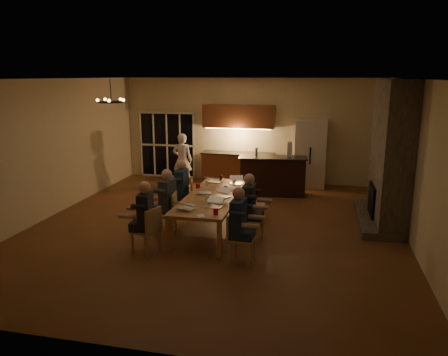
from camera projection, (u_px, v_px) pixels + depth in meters
floor at (215, 227)px, 9.63m from camera, size 9.00×9.00×0.00m
back_wall at (250, 130)px, 13.56m from camera, size 8.00×0.04×3.20m
left_wall at (47, 149)px, 10.12m from camera, size 0.04×9.00×3.20m
right_wall at (417, 164)px, 8.41m from camera, size 0.04×9.00×3.20m
ceiling at (215, 78)px, 8.89m from camera, size 8.00×9.00×0.04m
french_doors at (167, 145)px, 14.21m from camera, size 1.86×0.08×2.10m
fireplace at (391, 153)px, 9.61m from camera, size 0.58×2.50×3.20m
kitchenette at (238, 144)px, 13.41m from camera, size 2.24×0.68×2.40m
refrigerator at (310, 154)px, 12.94m from camera, size 0.90×0.68×2.00m
dining_table at (213, 212)px, 9.49m from camera, size 1.10×3.13×0.75m
bar_island at (273, 176)px, 12.14m from camera, size 1.93×0.88×1.08m
chair_left_near at (145, 230)px, 8.18m from camera, size 0.55×0.55×0.89m
chair_left_mid at (165, 214)px, 9.13m from camera, size 0.50×0.50×0.89m
chair_left_far at (183, 199)px, 10.21m from camera, size 0.54×0.54×0.89m
chair_right_near at (242, 238)px, 7.75m from camera, size 0.50×0.50×0.89m
chair_right_mid at (251, 219)px, 8.80m from camera, size 0.51×0.51×0.89m
chair_right_far at (255, 204)px, 9.85m from camera, size 0.46×0.46×0.89m
person_left_near at (146, 217)px, 8.13m from camera, size 0.67×0.67×1.38m
person_right_near at (238, 225)px, 7.73m from camera, size 0.64×0.64×1.38m
person_left_mid at (168, 201)px, 9.17m from camera, size 0.67×0.67×1.38m
person_right_mid at (249, 207)px, 8.75m from camera, size 0.61×0.61×1.38m
person_left_far at (182, 189)px, 10.15m from camera, size 0.60×0.60×1.38m
standing_person at (182, 160)px, 13.02m from camera, size 0.61×0.42×1.61m
chandelier at (111, 102)px, 8.75m from camera, size 0.56×0.56×0.03m
laptop_a at (186, 203)px, 8.41m from camera, size 0.39×0.36×0.23m
laptop_b at (214, 202)px, 8.53m from camera, size 0.35×0.32×0.23m
laptop_c at (204, 188)px, 9.53m from camera, size 0.34×0.30×0.23m
laptop_d at (222, 192)px, 9.25m from camera, size 0.41×0.39×0.23m
laptop_e at (214, 178)px, 10.54m from camera, size 0.39×0.36×0.23m
laptop_f at (236, 179)px, 10.36m from camera, size 0.37×0.34×0.23m
mug_front at (207, 198)px, 9.01m from camera, size 0.09×0.09×0.10m
mug_mid at (225, 187)px, 9.85m from camera, size 0.08×0.08×0.10m
mug_back at (207, 183)px, 10.30m from camera, size 0.08×0.08×0.10m
redcup_near at (216, 212)px, 8.08m from camera, size 0.09×0.09×0.12m
redcup_mid at (198, 186)px, 9.93m from camera, size 0.10×0.10×0.12m
redcup_far at (234, 178)px, 10.72m from camera, size 0.09×0.09×0.12m
can_silver at (209, 201)px, 8.78m from camera, size 0.07×0.07×0.12m
can_cola at (221, 177)px, 10.77m from camera, size 0.06×0.06×0.12m
plate_near at (221, 203)px, 8.83m from camera, size 0.27×0.27×0.02m
plate_left at (189, 205)px, 8.63m from camera, size 0.24×0.24×0.02m
plate_far at (237, 188)px, 10.01m from camera, size 0.26×0.26×0.02m
notepad at (201, 216)px, 8.00m from camera, size 0.21×0.23×0.01m
bar_bottle at (256, 152)px, 12.07m from camera, size 0.07×0.07×0.24m
bar_blender at (290, 149)px, 12.00m from camera, size 0.14×0.14×0.41m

